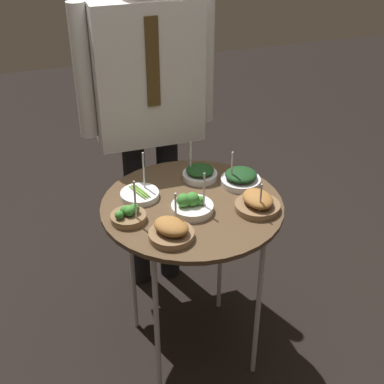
{
  "coord_description": "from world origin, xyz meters",
  "views": [
    {
      "loc": [
        -0.52,
        -1.56,
        1.81
      ],
      "look_at": [
        0.0,
        0.0,
        0.8
      ],
      "focal_mm": 50.0,
      "sensor_mm": 36.0,
      "label": 1
    }
  ],
  "objects_px": {
    "bowl_roast_front_right": "(258,203)",
    "bowl_spinach_near_rim": "(241,178)",
    "bowl_broccoli_mid_right": "(192,205)",
    "waiter_figure": "(147,89)",
    "bowl_roast_front_center": "(171,231)",
    "serving_cart": "(192,216)",
    "bowl_broccoli_mid_left": "(128,215)",
    "bowl_spinach_far_rim": "(200,173)",
    "bowl_asparagus_back_right": "(140,194)"
  },
  "relations": [
    {
      "from": "bowl_broccoli_mid_right",
      "to": "bowl_asparagus_back_right",
      "type": "height_order",
      "value": "bowl_asparagus_back_right"
    },
    {
      "from": "serving_cart",
      "to": "bowl_roast_front_right",
      "type": "distance_m",
      "value": 0.25
    },
    {
      "from": "bowl_roast_front_right",
      "to": "bowl_roast_front_center",
      "type": "bearing_deg",
      "value": -168.74
    },
    {
      "from": "waiter_figure",
      "to": "bowl_roast_front_right",
      "type": "bearing_deg",
      "value": -69.37
    },
    {
      "from": "bowl_broccoli_mid_left",
      "to": "waiter_figure",
      "type": "distance_m",
      "value": 0.64
    },
    {
      "from": "bowl_asparagus_back_right",
      "to": "bowl_roast_front_center",
      "type": "xyz_separation_m",
      "value": [
        0.04,
        -0.28,
        0.02
      ]
    },
    {
      "from": "bowl_roast_front_center",
      "to": "waiter_figure",
      "type": "relative_size",
      "value": 0.1
    },
    {
      "from": "bowl_roast_front_center",
      "to": "bowl_spinach_near_rim",
      "type": "height_order",
      "value": "bowl_roast_front_center"
    },
    {
      "from": "serving_cart",
      "to": "bowl_asparagus_back_right",
      "type": "bearing_deg",
      "value": 148.87
    },
    {
      "from": "bowl_roast_front_center",
      "to": "bowl_broccoli_mid_right",
      "type": "bearing_deg",
      "value": 48.59
    },
    {
      "from": "bowl_broccoli_mid_right",
      "to": "bowl_asparagus_back_right",
      "type": "distance_m",
      "value": 0.22
    },
    {
      "from": "bowl_roast_front_right",
      "to": "waiter_figure",
      "type": "xyz_separation_m",
      "value": [
        -0.24,
        0.63,
        0.23
      ]
    },
    {
      "from": "bowl_spinach_near_rim",
      "to": "waiter_figure",
      "type": "relative_size",
      "value": 0.1
    },
    {
      "from": "bowl_broccoli_mid_right",
      "to": "bowl_broccoli_mid_left",
      "type": "xyz_separation_m",
      "value": [
        -0.23,
        0.02,
        -0.01
      ]
    },
    {
      "from": "bowl_broccoli_mid_right",
      "to": "bowl_roast_front_center",
      "type": "distance_m",
      "value": 0.17
    },
    {
      "from": "serving_cart",
      "to": "waiter_figure",
      "type": "xyz_separation_m",
      "value": [
        -0.03,
        0.51,
        0.32
      ]
    },
    {
      "from": "bowl_broccoli_mid_right",
      "to": "waiter_figure",
      "type": "relative_size",
      "value": 0.1
    },
    {
      "from": "bowl_broccoli_mid_right",
      "to": "bowl_spinach_near_rim",
      "type": "height_order",
      "value": "bowl_broccoli_mid_right"
    },
    {
      "from": "bowl_broccoli_mid_right",
      "to": "bowl_spinach_near_rim",
      "type": "xyz_separation_m",
      "value": [
        0.24,
        0.12,
        -0.0
      ]
    },
    {
      "from": "bowl_roast_front_right",
      "to": "bowl_spinach_near_rim",
      "type": "distance_m",
      "value": 0.18
    },
    {
      "from": "bowl_roast_front_right",
      "to": "bowl_broccoli_mid_left",
      "type": "bearing_deg",
      "value": 170.46
    },
    {
      "from": "bowl_roast_front_center",
      "to": "bowl_broccoli_mid_left",
      "type": "distance_m",
      "value": 0.18
    },
    {
      "from": "waiter_figure",
      "to": "bowl_spinach_near_rim",
      "type": "bearing_deg",
      "value": -60.67
    },
    {
      "from": "bowl_spinach_near_rim",
      "to": "waiter_figure",
      "type": "height_order",
      "value": "waiter_figure"
    },
    {
      "from": "bowl_spinach_near_rim",
      "to": "bowl_spinach_far_rim",
      "type": "bearing_deg",
      "value": 145.89
    },
    {
      "from": "serving_cart",
      "to": "bowl_roast_front_right",
      "type": "relative_size",
      "value": 4.59
    },
    {
      "from": "serving_cart",
      "to": "bowl_spinach_near_rim",
      "type": "bearing_deg",
      "value": 18.13
    },
    {
      "from": "bowl_broccoli_mid_right",
      "to": "bowl_roast_front_center",
      "type": "relative_size",
      "value": 1.03
    },
    {
      "from": "bowl_broccoli_mid_right",
      "to": "bowl_roast_front_center",
      "type": "bearing_deg",
      "value": -131.41
    },
    {
      "from": "bowl_broccoli_mid_left",
      "to": "waiter_figure",
      "type": "height_order",
      "value": "waiter_figure"
    },
    {
      "from": "bowl_roast_front_right",
      "to": "bowl_spinach_far_rim",
      "type": "distance_m",
      "value": 0.3
    },
    {
      "from": "bowl_spinach_far_rim",
      "to": "bowl_broccoli_mid_left",
      "type": "xyz_separation_m",
      "value": [
        -0.33,
        -0.2,
        -0.0
      ]
    },
    {
      "from": "bowl_roast_front_right",
      "to": "bowl_roast_front_center",
      "type": "height_order",
      "value": "bowl_roast_front_center"
    },
    {
      "from": "serving_cart",
      "to": "bowl_spinach_far_rim",
      "type": "xyz_separation_m",
      "value": [
        0.09,
        0.16,
        0.08
      ]
    },
    {
      "from": "bowl_broccoli_mid_right",
      "to": "bowl_roast_front_center",
      "type": "height_order",
      "value": "bowl_broccoli_mid_right"
    },
    {
      "from": "bowl_spinach_far_rim",
      "to": "bowl_spinach_near_rim",
      "type": "height_order",
      "value": "bowl_spinach_far_rim"
    },
    {
      "from": "bowl_roast_front_center",
      "to": "bowl_spinach_near_rim",
      "type": "relative_size",
      "value": 1.01
    },
    {
      "from": "serving_cart",
      "to": "bowl_broccoli_mid_left",
      "type": "bearing_deg",
      "value": -171.88
    },
    {
      "from": "bowl_broccoli_mid_left",
      "to": "bowl_roast_front_right",
      "type": "bearing_deg",
      "value": -9.54
    },
    {
      "from": "bowl_asparagus_back_right",
      "to": "waiter_figure",
      "type": "height_order",
      "value": "waiter_figure"
    },
    {
      "from": "bowl_broccoli_mid_right",
      "to": "bowl_broccoli_mid_left",
      "type": "height_order",
      "value": "bowl_broccoli_mid_left"
    },
    {
      "from": "bowl_broccoli_mid_left",
      "to": "waiter_figure",
      "type": "bearing_deg",
      "value": 68.34
    },
    {
      "from": "bowl_broccoli_mid_right",
      "to": "bowl_broccoli_mid_left",
      "type": "relative_size",
      "value": 0.95
    },
    {
      "from": "bowl_asparagus_back_right",
      "to": "waiter_figure",
      "type": "bearing_deg",
      "value": 70.6
    },
    {
      "from": "bowl_roast_front_right",
      "to": "bowl_broccoli_mid_left",
      "type": "distance_m",
      "value": 0.46
    },
    {
      "from": "bowl_asparagus_back_right",
      "to": "bowl_roast_front_center",
      "type": "height_order",
      "value": "bowl_asparagus_back_right"
    },
    {
      "from": "bowl_broccoli_mid_right",
      "to": "bowl_roast_front_center",
      "type": "xyz_separation_m",
      "value": [
        -0.11,
        -0.13,
        0.0
      ]
    },
    {
      "from": "bowl_spinach_far_rim",
      "to": "bowl_roast_front_right",
      "type": "bearing_deg",
      "value": -66.0
    },
    {
      "from": "serving_cart",
      "to": "waiter_figure",
      "type": "bearing_deg",
      "value": 92.84
    },
    {
      "from": "bowl_roast_front_right",
      "to": "serving_cart",
      "type": "bearing_deg",
      "value": 152.15
    }
  ]
}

